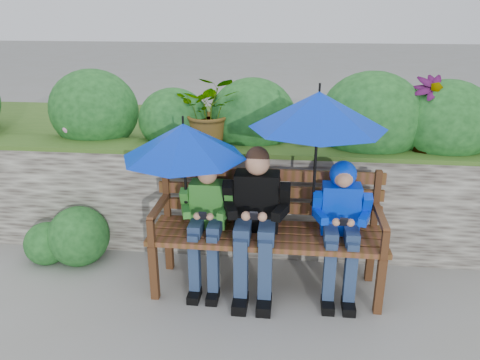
# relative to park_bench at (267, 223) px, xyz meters

# --- Properties ---
(ground) EXTENTS (60.00, 60.00, 0.00)m
(ground) POSITION_rel_park_bench_xyz_m (-0.22, -0.14, -0.57)
(ground) COLOR gray
(ground) RESTS_ON ground
(garden_backdrop) EXTENTS (8.00, 2.88, 1.78)m
(garden_backdrop) POSITION_rel_park_bench_xyz_m (-0.18, 1.46, 0.07)
(garden_backdrop) COLOR #423B35
(garden_backdrop) RESTS_ON ground
(park_bench) EXTENTS (1.89, 0.56, 1.00)m
(park_bench) POSITION_rel_park_bench_xyz_m (0.00, 0.00, 0.00)
(park_bench) COLOR #482915
(park_bench) RESTS_ON ground
(boy_left) EXTENTS (0.43, 0.50, 1.08)m
(boy_left) POSITION_rel_park_bench_xyz_m (-0.49, -0.08, 0.06)
(boy_left) COLOR #2E782D
(boy_left) RESTS_ON ground
(boy_middle) EXTENTS (0.53, 0.62, 1.22)m
(boy_middle) POSITION_rel_park_bench_xyz_m (-0.09, -0.10, 0.12)
(boy_middle) COLOR black
(boy_middle) RESTS_ON ground
(boy_right) EXTENTS (0.45, 0.55, 1.12)m
(boy_right) POSITION_rel_park_bench_xyz_m (0.58, -0.07, 0.11)
(boy_right) COLOR blue
(boy_right) RESTS_ON ground
(umbrella_left) EXTENTS (0.99, 0.99, 0.72)m
(umbrella_left) POSITION_rel_park_bench_xyz_m (-0.66, -0.06, 0.69)
(umbrella_left) COLOR #0029C5
(umbrella_left) RESTS_ON ground
(umbrella_right) EXTENTS (1.04, 1.04, 0.97)m
(umbrella_right) POSITION_rel_park_bench_xyz_m (0.36, -0.05, 0.96)
(umbrella_right) COLOR #0029C5
(umbrella_right) RESTS_ON ground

